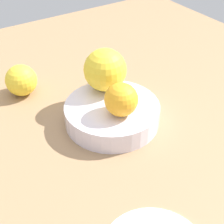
% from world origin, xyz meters
% --- Properties ---
extents(ground_plane, '(1.10, 1.10, 0.02)m').
position_xyz_m(ground_plane, '(0.00, 0.00, -0.01)').
color(ground_plane, '#997551').
extents(fruit_bowl, '(0.18, 0.18, 0.04)m').
position_xyz_m(fruit_bowl, '(0.00, 0.00, 0.02)').
color(fruit_bowl, silver).
rests_on(fruit_bowl, ground_plane).
extents(orange_in_bowl_0, '(0.06, 0.06, 0.06)m').
position_xyz_m(orange_in_bowl_0, '(0.03, 0.00, 0.07)').
color(orange_in_bowl_0, '#F9A823').
rests_on(orange_in_bowl_0, fruit_bowl).
extents(orange_in_bowl_1, '(0.08, 0.08, 0.08)m').
position_xyz_m(orange_in_bowl_1, '(-0.06, 0.02, 0.08)').
color(orange_in_bowl_1, yellow).
rests_on(orange_in_bowl_1, fruit_bowl).
extents(orange_loose_0, '(0.07, 0.07, 0.07)m').
position_xyz_m(orange_loose_0, '(-0.19, -0.11, 0.03)').
color(orange_loose_0, yellow).
rests_on(orange_loose_0, ground_plane).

